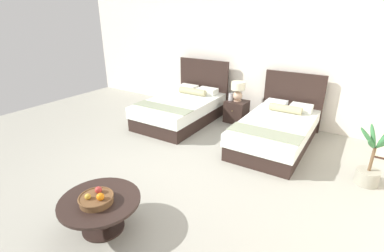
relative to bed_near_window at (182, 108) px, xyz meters
The scene contains 10 objects.
ground_plane 2.20m from the bed_near_window, 59.08° to the right, with size 10.15×9.81×0.02m, color #A1A092.
wall_back 1.97m from the bed_near_window, 47.81° to the left, with size 10.15×0.12×2.72m, color white.
bed_near_window is the anchor object (origin of this frame).
bed_near_corner 2.24m from the bed_near_window, ahead, with size 1.29×2.26×1.23m.
nightstand 1.27m from the bed_near_window, 32.48° to the left, with size 0.47×0.47×0.50m.
table_lamp 1.35m from the bed_near_window, 33.24° to the left, with size 0.31×0.31×0.44m.
vase 1.16m from the bed_near_window, 34.65° to the left, with size 0.10×0.10×0.17m.
coffee_table 3.66m from the bed_near_window, 69.53° to the right, with size 0.94×0.94×0.41m.
fruit_bowl 3.72m from the bed_near_window, 69.53° to the right, with size 0.39×0.39×0.16m.
potted_palm 3.89m from the bed_near_window, ahead, with size 0.57×0.54×0.93m.
Camera 1 is at (2.55, -3.22, 2.44)m, focal length 26.58 mm.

